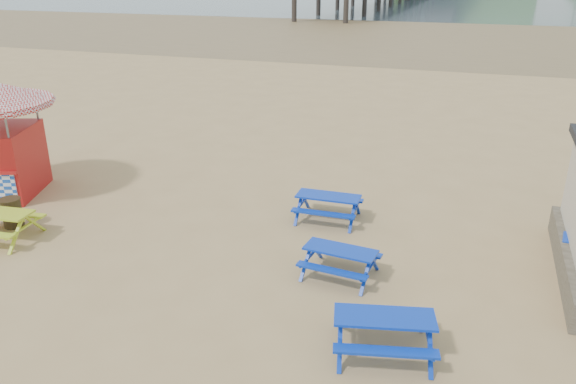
% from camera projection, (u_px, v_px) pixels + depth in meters
% --- Properties ---
extents(ground, '(400.00, 400.00, 0.00)m').
position_uv_depth(ground, '(285.00, 248.00, 15.15)').
color(ground, tan).
rests_on(ground, ground).
extents(wet_sand, '(400.00, 400.00, 0.00)m').
position_uv_depth(wet_sand, '(448.00, 35.00, 63.35)').
color(wet_sand, olive).
rests_on(wet_sand, ground).
extents(picnic_table_blue_a, '(1.92, 1.56, 0.79)m').
position_uv_depth(picnic_table_blue_a, '(328.00, 208.00, 16.70)').
color(picnic_table_blue_a, '#0F2799').
rests_on(picnic_table_blue_a, ground).
extents(picnic_table_blue_d, '(1.88, 1.57, 0.73)m').
position_uv_depth(picnic_table_blue_d, '(340.00, 262.00, 13.65)').
color(picnic_table_blue_d, '#0F2799').
rests_on(picnic_table_blue_d, ground).
extents(picnic_table_blue_e, '(2.26, 1.98, 0.82)m').
position_uv_depth(picnic_table_blue_e, '(384.00, 334.00, 10.92)').
color(picnic_table_blue_e, '#0F2799').
rests_on(picnic_table_blue_e, ground).
extents(litter_bin, '(0.59, 0.59, 0.87)m').
position_uv_depth(litter_bin, '(12.00, 212.00, 16.25)').
color(litter_bin, '#372916').
rests_on(litter_bin, ground).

